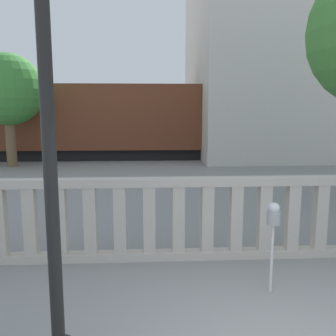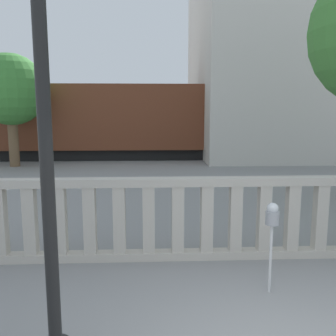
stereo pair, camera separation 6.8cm
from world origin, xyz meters
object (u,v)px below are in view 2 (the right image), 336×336
(train_near, at_px, (227,120))
(tree_right, at_px, (10,90))
(parking_meter, at_px, (272,220))
(train_far, at_px, (205,114))

(train_near, distance_m, tree_right, 10.57)
(tree_right, bearing_deg, parking_meter, -57.32)
(parking_meter, xyz_separation_m, train_near, (2.39, 14.82, 0.90))
(parking_meter, relative_size, train_far, 0.04)
(train_far, relative_size, tree_right, 6.06)
(parking_meter, height_order, tree_right, tree_right)
(train_near, relative_size, train_far, 0.93)
(tree_right, bearing_deg, train_far, 56.81)
(parking_meter, bearing_deg, train_far, 83.60)
(parking_meter, relative_size, tree_right, 0.26)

